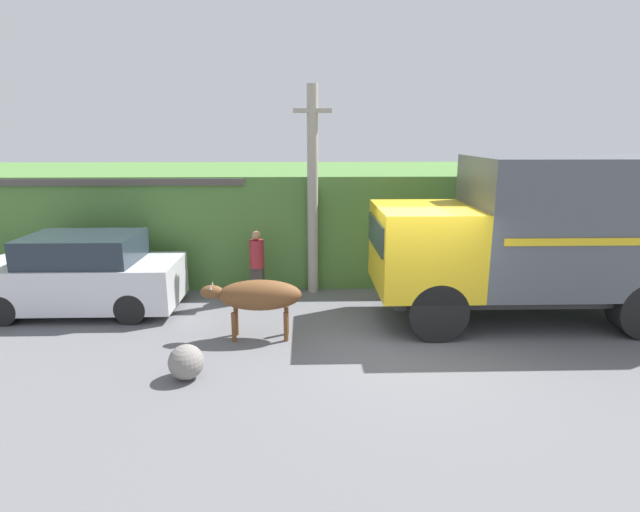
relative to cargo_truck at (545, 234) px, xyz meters
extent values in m
plane|color=slate|center=(-2.91, -1.16, -1.88)|extent=(60.00, 60.00, 0.00)
cube|color=#4C7A38|center=(-2.91, 5.60, -0.45)|extent=(32.00, 6.55, 2.87)
cube|color=#99ADB7|center=(-9.50, 3.59, -0.54)|extent=(5.83, 2.40, 2.68)
cube|color=#4C4742|center=(-9.50, 3.59, 0.88)|extent=(6.13, 2.70, 0.16)
cube|color=#2D2D2D|center=(-0.25, 0.03, -1.22)|extent=(5.96, 1.90, 0.18)
cube|color=gold|center=(-2.52, 0.03, -0.28)|extent=(1.94, 2.37, 1.70)
cube|color=#232D38|center=(-3.51, 0.03, 0.03)|extent=(0.04, 2.02, 0.59)
cube|color=#4C5156|center=(0.72, 0.03, 0.22)|extent=(4.54, 2.37, 2.70)
cube|color=gold|center=(0.72, -1.17, 0.09)|extent=(4.08, 0.03, 0.14)
cylinder|color=black|center=(-2.42, -0.89, -1.31)|extent=(1.16, 0.52, 1.16)
ellipsoid|color=brown|center=(-5.83, -0.79, -1.00)|extent=(1.61, 0.60, 0.60)
ellipsoid|color=brown|center=(-6.75, -0.79, -0.93)|extent=(0.44, 0.26, 0.26)
cone|color=#B7AD93|center=(-6.75, -0.89, -0.80)|extent=(0.06, 0.06, 0.11)
cone|color=#B7AD93|center=(-6.75, -0.69, -0.80)|extent=(0.06, 0.06, 0.11)
cylinder|color=brown|center=(-6.33, -0.95, -1.59)|extent=(0.09, 0.09, 0.58)
cylinder|color=brown|center=(-6.33, -0.62, -1.59)|extent=(0.09, 0.09, 0.58)
cylinder|color=brown|center=(-5.33, -0.95, -1.59)|extent=(0.09, 0.09, 0.58)
cylinder|color=brown|center=(-5.33, -0.62, -1.59)|extent=(0.09, 0.09, 0.58)
cube|color=silver|center=(-9.95, 0.87, -1.22)|extent=(4.27, 1.86, 0.96)
cube|color=#232D38|center=(-9.84, 0.87, -0.44)|extent=(2.35, 1.71, 0.61)
cylinder|color=black|center=(-11.27, 0.08, -1.55)|extent=(0.66, 0.30, 0.66)
cylinder|color=black|center=(-8.62, 0.08, -1.55)|extent=(0.66, 0.30, 0.66)
cube|color=#38332D|center=(-6.12, 1.67, -1.50)|extent=(0.33, 0.25, 0.77)
cylinder|color=maroon|center=(-6.12, 1.67, -0.78)|extent=(0.41, 0.41, 0.67)
sphere|color=#A87A56|center=(-6.12, 1.67, -0.33)|extent=(0.22, 0.22, 0.22)
cylinder|color=#9E998E|center=(-4.77, 2.14, 0.63)|extent=(0.26, 0.26, 5.02)
cube|color=#9E998E|center=(-4.77, 2.14, 2.53)|extent=(0.90, 0.21, 0.10)
sphere|color=gray|center=(-6.90, -2.43, -1.60)|extent=(0.58, 0.58, 0.58)
camera|label=1|loc=(-4.94, -9.95, 2.02)|focal=28.00mm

